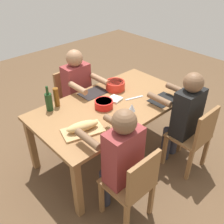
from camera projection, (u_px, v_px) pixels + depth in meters
The scene contains 19 objects.
ground_plane at pixel (112, 152), 3.32m from camera, with size 8.00×8.00×0.00m, color brown.
dining_table at pixel (112, 110), 2.95m from camera, with size 1.81×1.00×0.74m.
chair_near_left at pixel (134, 184), 2.27m from camera, with size 0.40×0.40×0.85m.
diner_near_left at pixel (120, 156), 2.26m from camera, with size 0.41×0.53×1.20m.
chair_far_center at pixel (72, 97), 3.55m from camera, with size 0.40×0.40×0.85m.
diner_far_center at pixel (79, 88), 3.32m from camera, with size 0.41×0.53×1.20m.
chair_near_right at pixel (195, 136), 2.83m from camera, with size 0.40×0.40×0.85m.
diner_near_right at pixel (184, 113), 2.83m from camera, with size 0.41×0.53×1.20m.
serving_bowl_pasta at pixel (104, 104), 2.82m from camera, with size 0.21×0.21×0.09m.
serving_bowl_salad at pixel (115, 85), 3.17m from camera, with size 0.24×0.24×0.11m.
cutting_board at pixel (83, 131), 2.48m from camera, with size 0.40×0.22×0.02m, color tan.
bread_loaf at pixel (83, 126), 2.45m from camera, with size 0.32×0.11×0.09m, color tan.
wine_bottle at pixel (49, 101), 2.75m from camera, with size 0.08×0.08×0.29m.
beer_bottle at pixel (56, 97), 2.82m from camera, with size 0.06×0.06×0.22m, color brown.
wine_glass at pixel (132, 108), 2.62m from camera, with size 0.08×0.08×0.17m.
placemat_far_center at pixel (93, 93), 3.11m from camera, with size 0.32×0.23×0.01m, color black.
placemat_near_right at pixel (163, 100), 2.98m from camera, with size 0.32×0.23×0.01m, color black.
carving_knife at pixel (134, 98), 3.01m from camera, with size 0.23×0.02×0.01m, color silver.
napkin_stack at pixel (115, 99), 2.98m from camera, with size 0.14×0.14×0.02m, color white.
Camera 1 is at (-1.68, -1.81, 2.27)m, focal length 40.85 mm.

